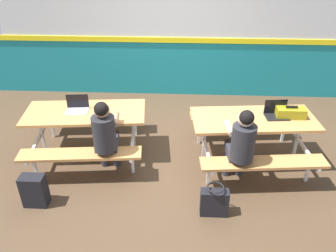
# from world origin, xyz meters

# --- Properties ---
(ground_plane) EXTENTS (10.00, 10.00, 0.02)m
(ground_plane) POSITION_xyz_m (0.00, 0.00, -0.01)
(ground_plane) COLOR #4C3826
(accent_backdrop) EXTENTS (8.00, 0.14, 2.60)m
(accent_backdrop) POSITION_xyz_m (0.00, 2.33, 1.25)
(accent_backdrop) COLOR teal
(accent_backdrop) RESTS_ON ground
(picnic_table_left) EXTENTS (1.80, 1.70, 0.74)m
(picnic_table_left) POSITION_xyz_m (-1.21, 0.07, 0.57)
(picnic_table_left) COLOR tan
(picnic_table_left) RESTS_ON ground
(picnic_table_right) EXTENTS (1.80, 1.70, 0.74)m
(picnic_table_right) POSITION_xyz_m (1.21, 0.00, 0.57)
(picnic_table_right) COLOR tan
(picnic_table_right) RESTS_ON ground
(student_nearer) EXTENTS (0.39, 0.54, 1.21)m
(student_nearer) POSITION_xyz_m (-0.81, -0.45, 0.71)
(student_nearer) COLOR #2D2D38
(student_nearer) RESTS_ON ground
(student_further) EXTENTS (0.39, 0.54, 1.21)m
(student_further) POSITION_xyz_m (0.96, -0.58, 0.71)
(student_further) COLOR #2D2D38
(student_further) RESTS_ON ground
(laptop_silver) EXTENTS (0.34, 0.25, 0.22)m
(laptop_silver) POSITION_xyz_m (-1.33, 0.10, 0.79)
(laptop_silver) COLOR silver
(laptop_silver) RESTS_ON picnic_table_left
(laptop_dark) EXTENTS (0.34, 0.25, 0.22)m
(laptop_dark) POSITION_xyz_m (1.53, 0.07, 0.79)
(laptop_dark) COLOR black
(laptop_dark) RESTS_ON picnic_table_right
(toolbox_grey) EXTENTS (0.40, 0.18, 0.18)m
(toolbox_grey) POSITION_xyz_m (1.72, 0.05, 0.81)
(toolbox_grey) COLOR olive
(toolbox_grey) RESTS_ON picnic_table_right
(backpack_dark) EXTENTS (0.30, 0.22, 0.44)m
(backpack_dark) POSITION_xyz_m (-1.62, -1.06, 0.22)
(backpack_dark) COLOR black
(backpack_dark) RESTS_ON ground
(tote_bag_bright) EXTENTS (0.34, 0.21, 0.43)m
(tote_bag_bright) POSITION_xyz_m (0.62, -1.13, 0.19)
(tote_bag_bright) COLOR black
(tote_bag_bright) RESTS_ON ground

